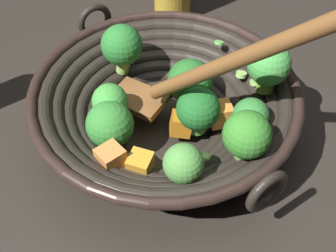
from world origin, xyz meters
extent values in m
plane|color=#28231E|center=(0.00, 0.00, 0.00)|extent=(4.00, 4.00, 0.00)
cylinder|color=black|center=(0.00, 0.00, 0.01)|extent=(0.12, 0.12, 0.01)
torus|color=black|center=(0.00, 0.00, 0.02)|extent=(0.17, 0.17, 0.02)
torus|color=black|center=(0.00, 0.00, 0.03)|extent=(0.19, 0.19, 0.02)
torus|color=black|center=(0.00, 0.00, 0.04)|extent=(0.22, 0.22, 0.02)
torus|color=black|center=(0.00, 0.00, 0.05)|extent=(0.24, 0.24, 0.02)
torus|color=black|center=(0.00, 0.00, 0.05)|extent=(0.27, 0.27, 0.02)
torus|color=black|center=(0.00, 0.00, 0.06)|extent=(0.29, 0.29, 0.02)
torus|color=black|center=(0.00, 0.00, 0.07)|extent=(0.32, 0.32, 0.02)
torus|color=black|center=(0.00, 0.00, 0.08)|extent=(0.34, 0.34, 0.01)
torus|color=black|center=(-0.17, 0.05, 0.08)|extent=(0.02, 0.05, 0.05)
torus|color=black|center=(0.17, -0.05, 0.08)|extent=(0.02, 0.05, 0.05)
cylinder|color=#83AE4E|center=(-0.09, 0.02, 0.06)|extent=(0.03, 0.03, 0.03)
sphere|color=#28742D|center=(-0.09, 0.02, 0.09)|extent=(0.06, 0.06, 0.06)
cylinder|color=#79AD55|center=(0.12, -0.01, 0.07)|extent=(0.02, 0.03, 0.03)
sphere|color=#358129|center=(0.12, -0.01, 0.10)|extent=(0.05, 0.05, 0.05)
cylinder|color=#599E3F|center=(0.04, 0.01, 0.03)|extent=(0.04, 0.04, 0.02)
sphere|color=#206628|center=(0.04, 0.01, 0.06)|extent=(0.06, 0.06, 0.06)
cylinder|color=olive|center=(0.09, 0.09, 0.08)|extent=(0.03, 0.03, 0.02)
sphere|color=green|center=(0.09, 0.09, 0.11)|extent=(0.05, 0.05, 0.05)
cylinder|color=#68A83E|center=(-0.02, -0.07, 0.03)|extent=(0.03, 0.02, 0.02)
sphere|color=#327E30|center=(-0.02, -0.07, 0.06)|extent=(0.06, 0.06, 0.06)
cylinder|color=#68B24D|center=(0.02, 0.03, 0.02)|extent=(0.02, 0.02, 0.01)
sphere|color=green|center=(0.02, 0.03, 0.04)|extent=(0.04, 0.04, 0.04)
cylinder|color=#65AE3D|center=(-0.05, -0.05, 0.04)|extent=(0.02, 0.02, 0.02)
sphere|color=green|center=(-0.05, -0.05, 0.07)|extent=(0.04, 0.04, 0.04)
cylinder|color=#679D44|center=(0.01, 0.04, 0.03)|extent=(0.04, 0.04, 0.02)
sphere|color=#246426|center=(0.01, 0.04, 0.07)|extent=(0.06, 0.06, 0.06)
cylinder|color=#65944D|center=(0.10, 0.03, 0.05)|extent=(0.02, 0.02, 0.02)
sphere|color=#337C35|center=(0.10, 0.03, 0.08)|extent=(0.04, 0.04, 0.04)
cylinder|color=#5E923E|center=(0.09, -0.08, 0.06)|extent=(0.02, 0.02, 0.02)
sphere|color=#4F9240|center=(0.09, -0.08, 0.08)|extent=(0.04, 0.04, 0.04)
cube|color=orange|center=(0.03, 0.00, 0.04)|extent=(0.04, 0.04, 0.03)
cube|color=#DDB366|center=(0.00, 0.06, 0.03)|extent=(0.04, 0.04, 0.03)
cube|color=orange|center=(0.04, -0.09, 0.05)|extent=(0.03, 0.03, 0.03)
cube|color=orange|center=(0.06, 0.04, 0.05)|extent=(0.04, 0.04, 0.03)
cube|color=#D3803E|center=(0.01, -0.11, 0.06)|extent=(0.03, 0.03, 0.03)
cylinder|color=#56B247|center=(0.11, 0.02, 0.09)|extent=(0.02, 0.02, 0.01)
cylinder|color=#99D166|center=(-0.04, -0.08, 0.07)|extent=(0.02, 0.02, 0.01)
cylinder|color=#6BC651|center=(0.00, 0.12, 0.09)|extent=(0.02, 0.02, 0.01)
cylinder|color=#99D166|center=(0.08, 0.08, 0.08)|extent=(0.02, 0.02, 0.01)
cylinder|color=#99D166|center=(0.05, 0.10, 0.07)|extent=(0.02, 0.02, 0.01)
cylinder|color=#99D166|center=(0.09, -0.04, 0.06)|extent=(0.01, 0.01, 0.01)
cylinder|color=#6BC651|center=(-0.06, -0.04, 0.03)|extent=(0.01, 0.01, 0.01)
cylinder|color=#56B247|center=(0.05, 0.03, 0.05)|extent=(0.02, 0.02, 0.01)
cylinder|color=#99D166|center=(0.03, 0.02, 0.04)|extent=(0.02, 0.01, 0.01)
cube|color=brown|center=(-0.04, -0.01, 0.05)|extent=(0.08, 0.06, 0.01)
cylinder|color=brown|center=(0.09, 0.01, 0.17)|extent=(0.23, 0.05, 0.22)
camera|label=1|loc=(0.25, -0.30, 0.45)|focal=46.82mm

